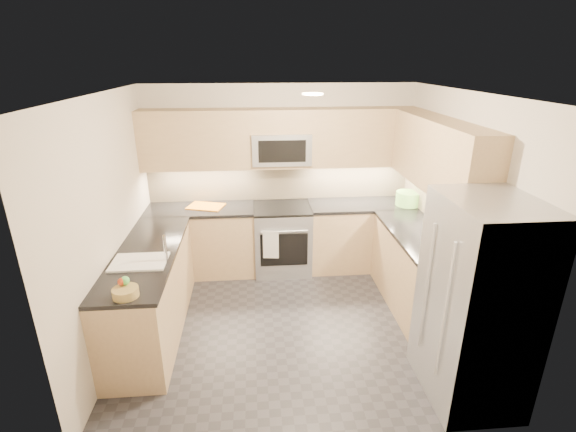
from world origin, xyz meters
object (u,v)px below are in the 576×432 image
(microwave, at_px, (281,148))
(fruit_basket, at_px, (126,292))
(refrigerator, at_px, (477,303))
(cutting_board, at_px, (206,206))
(utensil_bowl, at_px, (408,199))
(gas_range, at_px, (282,239))

(microwave, height_order, fruit_basket, microwave)
(refrigerator, bearing_deg, fruit_basket, 174.42)
(microwave, distance_m, cutting_board, 1.27)
(utensil_bowl, distance_m, fruit_basket, 3.76)
(microwave, bearing_deg, utensil_bowl, -7.46)
(utensil_bowl, xyz_separation_m, cutting_board, (-2.71, 0.16, -0.08))
(gas_range, xyz_separation_m, cutting_board, (-1.02, 0.06, 0.49))
(microwave, relative_size, fruit_basket, 3.55)
(microwave, bearing_deg, gas_range, -90.00)
(microwave, height_order, refrigerator, microwave)
(utensil_bowl, bearing_deg, cutting_board, 176.65)
(refrigerator, relative_size, fruit_basket, 8.42)
(refrigerator, bearing_deg, cutting_board, 134.75)
(refrigerator, height_order, cutting_board, refrigerator)
(utensil_bowl, xyz_separation_m, fruit_basket, (-3.15, -2.04, -0.05))
(gas_range, relative_size, microwave, 1.20)
(gas_range, bearing_deg, refrigerator, -59.12)
(microwave, relative_size, refrigerator, 0.42)
(utensil_bowl, height_order, fruit_basket, utensil_bowl)
(microwave, bearing_deg, refrigerator, -60.38)
(gas_range, relative_size, cutting_board, 1.99)
(utensil_bowl, bearing_deg, gas_range, 176.74)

